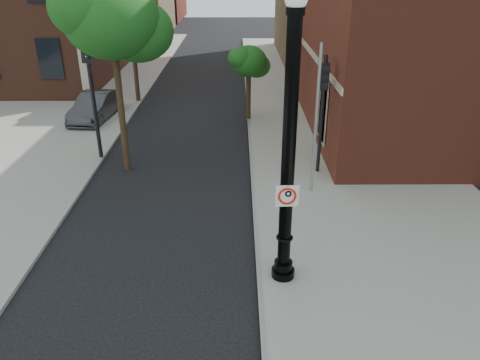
{
  "coord_description": "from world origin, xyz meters",
  "views": [
    {
      "loc": [
        1.53,
        -9.12,
        7.5
      ],
      "look_at": [
        1.58,
        2.0,
        2.22
      ],
      "focal_mm": 35.0,
      "sensor_mm": 36.0,
      "label": 1
    }
  ],
  "objects_px": {
    "parked_car": "(96,107)",
    "traffic_signal_right": "(323,97)",
    "traffic_signal_left": "(89,71)",
    "lamppost": "(288,164)",
    "no_parking_sign": "(287,196)"
  },
  "relations": [
    {
      "from": "parked_car",
      "to": "traffic_signal_left",
      "type": "distance_m",
      "value": 6.28
    },
    {
      "from": "no_parking_sign",
      "to": "traffic_signal_left",
      "type": "xyz_separation_m",
      "value": [
        -6.76,
        8.14,
        1.13
      ]
    },
    {
      "from": "traffic_signal_right",
      "to": "lamppost",
      "type": "bearing_deg",
      "value": -105.78
    },
    {
      "from": "lamppost",
      "to": "traffic_signal_left",
      "type": "xyz_separation_m",
      "value": [
        -6.76,
        7.96,
        0.41
      ]
    },
    {
      "from": "parked_car",
      "to": "traffic_signal_right",
      "type": "distance_m",
      "value": 12.51
    },
    {
      "from": "parked_car",
      "to": "traffic_signal_right",
      "type": "height_order",
      "value": "traffic_signal_right"
    },
    {
      "from": "lamppost",
      "to": "no_parking_sign",
      "type": "bearing_deg",
      "value": -91.52
    },
    {
      "from": "lamppost",
      "to": "traffic_signal_left",
      "type": "height_order",
      "value": "lamppost"
    },
    {
      "from": "lamppost",
      "to": "traffic_signal_right",
      "type": "xyz_separation_m",
      "value": [
        1.9,
        6.52,
        -0.21
      ]
    },
    {
      "from": "no_parking_sign",
      "to": "traffic_signal_left",
      "type": "relative_size",
      "value": 0.1
    },
    {
      "from": "no_parking_sign",
      "to": "parked_car",
      "type": "relative_size",
      "value": 0.13
    },
    {
      "from": "traffic_signal_left",
      "to": "traffic_signal_right",
      "type": "xyz_separation_m",
      "value": [
        8.66,
        -1.44,
        -0.61
      ]
    },
    {
      "from": "lamppost",
      "to": "no_parking_sign",
      "type": "distance_m",
      "value": 0.74
    },
    {
      "from": "parked_car",
      "to": "traffic_signal_right",
      "type": "xyz_separation_m",
      "value": [
        10.28,
        -6.73,
        2.34
      ]
    },
    {
      "from": "no_parking_sign",
      "to": "traffic_signal_right",
      "type": "bearing_deg",
      "value": 72.1
    }
  ]
}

